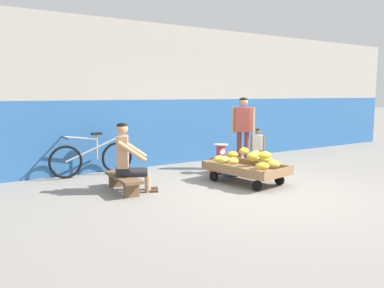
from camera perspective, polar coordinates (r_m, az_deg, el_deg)
The scene contains 12 objects.
ground_plane at distance 6.40m, azimuth 10.51°, elevation -7.30°, with size 80.00×80.00×0.00m, color gray.
back_wall at distance 8.91m, azimuth -4.23°, elevation 7.08°, with size 16.00×0.30×3.13m.
banana_cart at distance 7.10m, azimuth 7.93°, elevation -3.80°, with size 1.07×1.56×0.36m.
banana_pile at distance 7.01m, azimuth 8.22°, elevation -2.06°, with size 0.94×1.47×0.26m.
low_bench at distance 6.53m, azimuth -10.06°, elevation -5.20°, with size 0.38×1.12×0.27m.
vendor_seated at distance 6.45m, azimuth -9.35°, elevation -2.00°, with size 0.74×0.63×1.14m.
plastic_crate at distance 7.97m, azimuth 4.24°, elevation -3.18°, with size 0.36×0.28×0.30m.
weighing_scale at distance 7.92m, azimuth 4.26°, elevation -1.02°, with size 0.30×0.30×0.29m.
bicycle_near_left at distance 7.88m, azimuth -14.46°, elevation -2.02°, with size 1.66×0.48×0.86m.
customer_adult at distance 8.38m, azimuth 7.51°, elevation 2.83°, with size 0.36×0.39×1.53m.
customer_child at distance 8.04m, azimuth 9.60°, elevation -0.22°, with size 0.20×0.25×0.91m.
shopping_bag at distance 7.66m, azimuth 5.20°, elevation -3.84°, with size 0.18×0.12×0.24m, color #3370B7.
Camera 1 is at (-4.27, -4.48, 1.60)m, focal length 36.36 mm.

